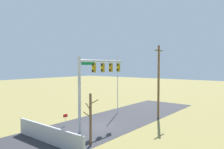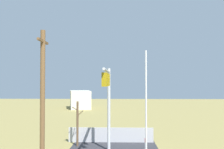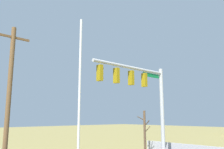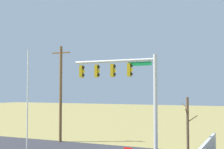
% 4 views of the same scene
% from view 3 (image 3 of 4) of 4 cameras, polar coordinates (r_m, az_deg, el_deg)
% --- Properties ---
extents(signal_mast, '(6.64, 0.42, 7.24)m').
position_cam_3_polar(signal_mast, '(16.59, 7.62, -4.61)').
color(signal_mast, '#B2B5BA').
rests_on(signal_mast, ground_plane).
extents(flagpole, '(0.10, 0.10, 7.79)m').
position_cam_3_polar(flagpole, '(9.81, -7.91, -8.53)').
color(flagpole, silver).
rests_on(flagpole, ground_plane).
extents(utility_pole, '(1.90, 0.26, 8.81)m').
position_cam_3_polar(utility_pole, '(14.48, -23.55, -5.60)').
color(utility_pole, brown).
rests_on(utility_pole, ground_plane).
extents(bare_tree, '(1.27, 1.02, 4.19)m').
position_cam_3_polar(bare_tree, '(21.31, 7.88, -14.06)').
color(bare_tree, brown).
rests_on(bare_tree, ground_plane).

